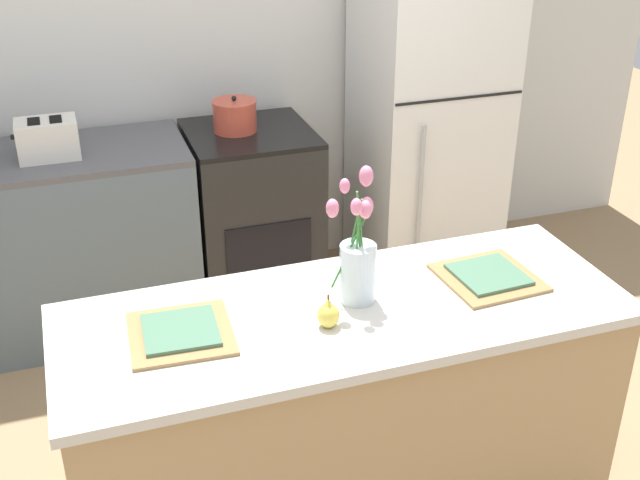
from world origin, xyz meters
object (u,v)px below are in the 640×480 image
(pear_figurine, at_px, (328,314))
(flower_vase, at_px, (357,260))
(toaster, at_px, (48,139))
(stove_range, at_px, (253,217))
(plate_setting_left, at_px, (181,332))
(plate_setting_right, at_px, (488,276))
(refrigerator, at_px, (428,120))
(cooking_pot, at_px, (235,116))

(pear_figurine, bearing_deg, flower_vase, 40.71)
(flower_vase, bearing_deg, toaster, 120.07)
(stove_range, relative_size, pear_figurine, 8.30)
(stove_range, bearing_deg, plate_setting_left, -111.24)
(plate_setting_right, bearing_deg, refrigerator, 71.24)
(refrigerator, relative_size, plate_setting_right, 5.48)
(cooking_pot, bearing_deg, stove_range, -23.88)
(flower_vase, distance_m, pear_figurine, 0.21)
(stove_range, bearing_deg, toaster, -177.01)
(flower_vase, height_order, pear_figurine, flower_vase)
(refrigerator, distance_m, flower_vase, 1.86)
(cooking_pot, bearing_deg, flower_vase, -89.49)
(flower_vase, xyz_separation_m, plate_setting_left, (-0.57, -0.02, -0.13))
(flower_vase, relative_size, plate_setting_left, 1.38)
(toaster, bearing_deg, plate_setting_right, -48.91)
(plate_setting_right, bearing_deg, flower_vase, 177.31)
(refrigerator, distance_m, plate_setting_left, 2.22)
(stove_range, bearing_deg, cooking_pot, 156.12)
(flower_vase, distance_m, cooking_pot, 1.58)
(plate_setting_right, bearing_deg, cooking_pot, 106.49)
(plate_setting_right, relative_size, toaster, 1.14)
(stove_range, height_order, plate_setting_right, stove_range)
(stove_range, relative_size, toaster, 3.28)
(pear_figurine, relative_size, toaster, 0.40)
(plate_setting_left, xyz_separation_m, cooking_pot, (0.55, 1.61, 0.10))
(pear_figurine, height_order, toaster, toaster)
(flower_vase, bearing_deg, plate_setting_right, -2.69)
(cooking_pot, bearing_deg, plate_setting_right, -73.51)
(pear_figurine, height_order, cooking_pot, cooking_pot)
(flower_vase, xyz_separation_m, pear_figurine, (-0.14, -0.12, -0.10))
(refrigerator, xyz_separation_m, pear_figurine, (-1.13, -1.68, 0.05))
(plate_setting_right, xyz_separation_m, cooking_pot, (-0.48, 1.61, 0.10))
(pear_figurine, height_order, plate_setting_right, pear_figurine)
(pear_figurine, bearing_deg, plate_setting_right, 9.15)
(refrigerator, relative_size, toaster, 6.24)
(flower_vase, bearing_deg, refrigerator, 57.36)
(stove_range, height_order, cooking_pot, cooking_pot)
(plate_setting_left, relative_size, toaster, 1.14)
(refrigerator, height_order, cooking_pot, refrigerator)
(plate_setting_right, xyz_separation_m, toaster, (-1.33, 1.53, 0.11))
(refrigerator, xyz_separation_m, plate_setting_left, (-1.56, -1.58, 0.02))
(stove_range, xyz_separation_m, cooking_pot, (-0.06, 0.03, 0.54))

